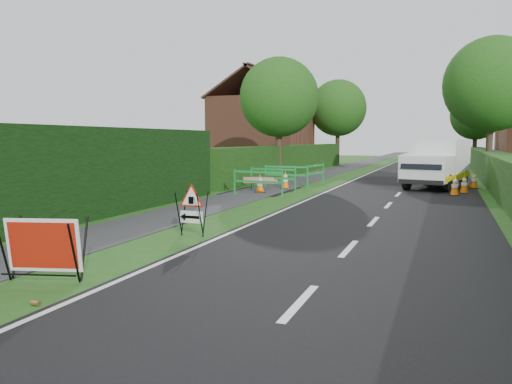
% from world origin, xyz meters
% --- Properties ---
extents(ground, '(120.00, 120.00, 0.00)m').
position_xyz_m(ground, '(0.00, 0.00, 0.00)').
color(ground, '#244F16').
rests_on(ground, ground).
extents(road_surface, '(6.00, 90.00, 0.02)m').
position_xyz_m(road_surface, '(2.50, 35.00, 0.00)').
color(road_surface, black).
rests_on(road_surface, ground).
extents(footpath, '(2.00, 90.00, 0.02)m').
position_xyz_m(footpath, '(-3.00, 35.00, 0.01)').
color(footpath, '#2D2D30').
rests_on(footpath, ground).
extents(hedge_west_near, '(1.10, 18.00, 2.50)m').
position_xyz_m(hedge_west_near, '(-5.00, 0.00, 0.00)').
color(hedge_west_near, black).
rests_on(hedge_west_near, ground).
extents(hedge_west_far, '(1.00, 24.00, 1.80)m').
position_xyz_m(hedge_west_far, '(-5.00, 22.00, 0.00)').
color(hedge_west_far, '#14380F').
rests_on(hedge_west_far, ground).
extents(hedge_east, '(1.20, 50.00, 1.50)m').
position_xyz_m(hedge_east, '(6.50, 16.00, 0.00)').
color(hedge_east, '#14380F').
rests_on(hedge_east, ground).
extents(house_west, '(7.50, 7.40, 7.88)m').
position_xyz_m(house_west, '(-10.00, 30.00, 2.90)').
color(house_west, brown).
rests_on(house_west, ground).
extents(tree_nw, '(4.40, 4.40, 6.70)m').
position_xyz_m(tree_nw, '(-4.60, 18.00, 4.48)').
color(tree_nw, '#2D2116').
rests_on(tree_nw, ground).
extents(tree_ne, '(5.20, 5.20, 7.79)m').
position_xyz_m(tree_ne, '(6.40, 22.00, 5.17)').
color(tree_ne, '#2D2116').
rests_on(tree_ne, ground).
extents(tree_fw, '(4.80, 4.80, 7.24)m').
position_xyz_m(tree_fw, '(-4.60, 34.00, 4.83)').
color(tree_fw, '#2D2116').
rests_on(tree_fw, ground).
extents(tree_fe, '(4.20, 4.20, 6.33)m').
position_xyz_m(tree_fe, '(6.40, 38.00, 4.22)').
color(tree_fe, '#2D2116').
rests_on(tree_fe, ground).
extents(red_rect_sign, '(1.27, 0.96, 0.97)m').
position_xyz_m(red_rect_sign, '(-1.38, -2.92, 0.56)').
color(red_rect_sign, black).
rests_on(red_rect_sign, ground).
extents(triangle_sign, '(0.68, 0.68, 0.99)m').
position_xyz_m(triangle_sign, '(-1.03, 1.05, 0.69)').
color(triangle_sign, black).
rests_on(triangle_sign, ground).
extents(works_van, '(2.90, 5.07, 2.18)m').
position_xyz_m(works_van, '(3.86, 14.96, 1.16)').
color(works_van, silver).
rests_on(works_van, ground).
extents(traffic_cone_0, '(0.38, 0.38, 0.79)m').
position_xyz_m(traffic_cone_0, '(4.56, 11.97, 0.39)').
color(traffic_cone_0, black).
rests_on(traffic_cone_0, ground).
extents(traffic_cone_1, '(0.38, 0.38, 0.79)m').
position_xyz_m(traffic_cone_1, '(4.92, 13.01, 0.39)').
color(traffic_cone_1, black).
rests_on(traffic_cone_1, ground).
extents(traffic_cone_2, '(0.38, 0.38, 0.79)m').
position_xyz_m(traffic_cone_2, '(5.39, 15.34, 0.39)').
color(traffic_cone_2, black).
rests_on(traffic_cone_2, ground).
extents(traffic_cone_3, '(0.38, 0.38, 0.79)m').
position_xyz_m(traffic_cone_3, '(-2.78, 10.14, 0.39)').
color(traffic_cone_3, black).
rests_on(traffic_cone_3, ground).
extents(traffic_cone_4, '(0.38, 0.38, 0.79)m').
position_xyz_m(traffic_cone_4, '(-2.39, 12.28, 0.39)').
color(traffic_cone_4, black).
rests_on(traffic_cone_4, ground).
extents(ped_barrier_0, '(2.08, 0.47, 1.00)m').
position_xyz_m(ped_barrier_0, '(-2.49, 9.14, 0.63)').
color(ped_barrier_0, '#188736').
rests_on(ped_barrier_0, ground).
extents(ped_barrier_1, '(2.08, 0.52, 1.00)m').
position_xyz_m(ped_barrier_1, '(-2.53, 11.01, 0.63)').
color(ped_barrier_1, '#188736').
rests_on(ped_barrier_1, ground).
extents(ped_barrier_2, '(2.07, 0.42, 1.00)m').
position_xyz_m(ped_barrier_2, '(-2.59, 13.04, 0.63)').
color(ped_barrier_2, '#188736').
rests_on(ped_barrier_2, ground).
extents(ped_barrier_3, '(0.63, 2.09, 1.00)m').
position_xyz_m(ped_barrier_3, '(-1.56, 14.44, 0.63)').
color(ped_barrier_3, '#188736').
rests_on(ped_barrier_3, ground).
extents(redwhite_plank, '(1.50, 0.14, 0.25)m').
position_xyz_m(redwhite_plank, '(-3.08, 10.96, 0.00)').
color(redwhite_plank, red).
rests_on(redwhite_plank, ground).
extents(litter_can, '(0.12, 0.07, 0.07)m').
position_xyz_m(litter_can, '(-0.69, -3.79, 0.00)').
color(litter_can, '#BF7F4C').
rests_on(litter_can, ground).
extents(hatchback_car, '(2.59, 3.66, 1.16)m').
position_xyz_m(hatchback_car, '(3.12, 25.44, 0.58)').
color(hatchback_car, white).
rests_on(hatchback_car, ground).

